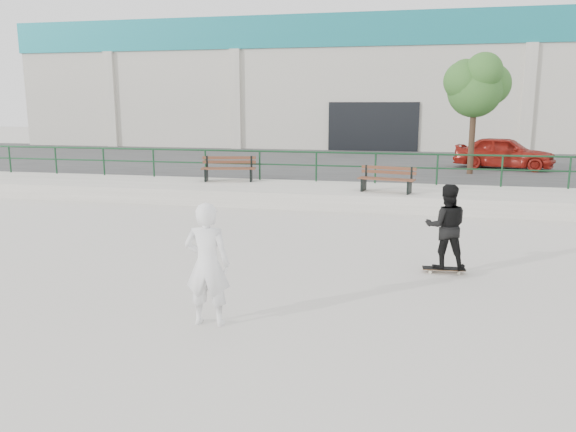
% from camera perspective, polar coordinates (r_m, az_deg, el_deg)
% --- Properties ---
extents(ground, '(120.00, 120.00, 0.00)m').
position_cam_1_polar(ground, '(8.90, -2.42, -9.20)').
color(ground, '#BAB3AA').
rests_on(ground, ground).
extents(ledge, '(30.00, 3.00, 0.50)m').
position_cam_1_polar(ledge, '(17.92, 5.33, 2.08)').
color(ledge, '#B6B3A6').
rests_on(ledge, ground).
extents(parking_strip, '(60.00, 14.00, 0.50)m').
position_cam_1_polar(parking_strip, '(26.30, 7.64, 4.99)').
color(parking_strip, '#383838').
rests_on(parking_strip, ground).
extents(railing, '(28.00, 0.06, 1.03)m').
position_cam_1_polar(railing, '(19.07, 5.87, 5.65)').
color(railing, '#163D22').
rests_on(railing, ledge).
extents(commercial_building, '(44.20, 16.33, 8.00)m').
position_cam_1_polar(commercial_building, '(40.13, 9.55, 13.29)').
color(commercial_building, beige).
rests_on(commercial_building, ground).
extents(bench_left, '(1.92, 0.91, 0.85)m').
position_cam_1_polar(bench_left, '(19.44, -6.04, 4.79)').
color(bench_left, brown).
rests_on(bench_left, ledge).
extents(bench_right, '(1.74, 0.82, 0.77)m').
position_cam_1_polar(bench_right, '(17.15, 10.00, 3.68)').
color(bench_right, brown).
rests_on(bench_right, ledge).
extents(tree, '(2.49, 2.22, 4.43)m').
position_cam_1_polar(tree, '(22.34, 18.58, 12.58)').
color(tree, '#412E20').
rests_on(tree, parking_strip).
extents(red_car, '(4.15, 2.56, 1.32)m').
position_cam_1_polar(red_car, '(24.61, 21.11, 6.03)').
color(red_car, maroon).
rests_on(red_car, parking_strip).
extents(skateboard, '(0.79, 0.26, 0.09)m').
position_cam_1_polar(skateboard, '(10.98, 15.54, -5.20)').
color(skateboard, black).
rests_on(skateboard, ground).
extents(standing_skater, '(0.80, 0.64, 1.59)m').
position_cam_1_polar(standing_skater, '(10.79, 15.77, -1.04)').
color(standing_skater, black).
rests_on(standing_skater, skateboard).
extents(seated_skater, '(0.68, 0.47, 1.79)m').
position_cam_1_polar(seated_skater, '(8.04, -8.20, -4.88)').
color(seated_skater, white).
rests_on(seated_skater, ground).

